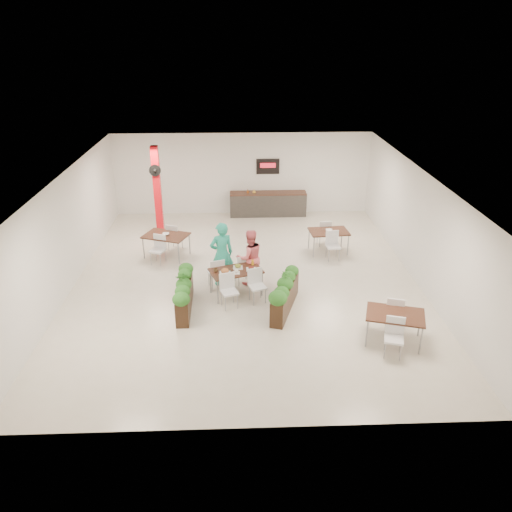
{
  "coord_description": "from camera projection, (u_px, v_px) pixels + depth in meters",
  "views": [
    {
      "loc": [
        -0.22,
        -13.13,
        6.8
      ],
      "look_at": [
        0.27,
        -0.67,
        1.1
      ],
      "focal_mm": 35.0,
      "sensor_mm": 36.0,
      "label": 1
    }
  ],
  "objects": [
    {
      "name": "diner_woman",
      "position": [
        250.0,
        257.0,
        14.27
      ],
      "size": [
        0.97,
        0.86,
        1.66
      ],
      "primitive_type": "imported",
      "rotation": [
        0.0,
        0.0,
        3.47
      ],
      "color": "#FC7079",
      "rests_on": "ground"
    },
    {
      "name": "ground",
      "position": [
        246.0,
        280.0,
        14.77
      ],
      "size": [
        12.0,
        12.0,
        0.0
      ],
      "primitive_type": "plane",
      "color": "beige",
      "rests_on": "ground"
    },
    {
      "name": "side_table_a",
      "position": [
        166.0,
        238.0,
        16.09
      ],
      "size": [
        1.61,
        1.66,
        0.92
      ],
      "rotation": [
        0.0,
        0.0,
        -0.36
      ],
      "color": "#311A10",
      "rests_on": "ground"
    },
    {
      "name": "planter_right",
      "position": [
        285.0,
        292.0,
        13.05
      ],
      "size": [
        0.93,
        2.03,
        1.11
      ],
      "rotation": [
        0.0,
        0.0,
        1.26
      ],
      "color": "black",
      "rests_on": "ground"
    },
    {
      "name": "side_table_c",
      "position": [
        395.0,
        318.0,
        11.65
      ],
      "size": [
        1.52,
        1.67,
        0.92
      ],
      "rotation": [
        0.0,
        0.0,
        -0.29
      ],
      "color": "#311A10",
      "rests_on": "ground"
    },
    {
      "name": "service_counter",
      "position": [
        268.0,
        203.0,
        19.74
      ],
      "size": [
        3.0,
        0.64,
        2.2
      ],
      "color": "#2E2B29",
      "rests_on": "ground"
    },
    {
      "name": "main_table",
      "position": [
        236.0,
        274.0,
        13.74
      ],
      "size": [
        1.68,
        1.93,
        0.92
      ],
      "rotation": [
        0.0,
        0.0,
        0.33
      ],
      "color": "#311A10",
      "rests_on": "ground"
    },
    {
      "name": "red_column",
      "position": [
        157.0,
        190.0,
        17.42
      ],
      "size": [
        0.4,
        0.41,
        3.2
      ],
      "color": "red",
      "rests_on": "ground"
    },
    {
      "name": "side_table_b",
      "position": [
        329.0,
        234.0,
        16.4
      ],
      "size": [
        1.33,
        1.65,
        0.92
      ],
      "rotation": [
        0.0,
        0.0,
        0.09
      ],
      "color": "#311A10",
      "rests_on": "ground"
    },
    {
      "name": "planter_left",
      "position": [
        184.0,
        291.0,
        13.08
      ],
      "size": [
        0.43,
        2.08,
        1.09
      ],
      "rotation": [
        0.0,
        0.0,
        1.59
      ],
      "color": "black",
      "rests_on": "ground"
    },
    {
      "name": "room_shell",
      "position": [
        245.0,
        217.0,
        13.94
      ],
      "size": [
        10.1,
        12.1,
        3.22
      ],
      "color": "white",
      "rests_on": "ground"
    },
    {
      "name": "diner_man",
      "position": [
        222.0,
        254.0,
        14.2
      ],
      "size": [
        0.8,
        0.66,
        1.9
      ],
      "primitive_type": "imported",
      "rotation": [
        0.0,
        0.0,
        3.47
      ],
      "color": "teal",
      "rests_on": "ground"
    }
  ]
}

